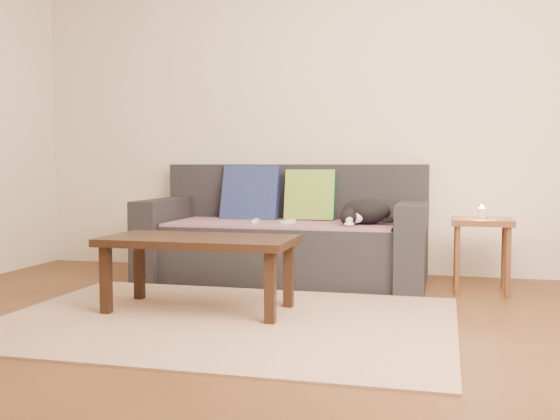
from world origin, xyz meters
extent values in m
plane|color=brown|center=(0.00, 0.00, 0.00)|extent=(4.50, 4.50, 0.00)
cube|color=beige|center=(0.00, 2.00, 1.30)|extent=(4.50, 0.04, 2.60)
cube|color=#232328|center=(0.00, 1.50, 0.21)|extent=(1.70, 0.78, 0.42)
cube|color=#232328|center=(0.00, 1.90, 0.65)|extent=(2.10, 0.18, 0.45)
cube|color=#232328|center=(-0.95, 1.50, 0.30)|extent=(0.20, 0.90, 0.60)
cube|color=#232328|center=(0.95, 1.50, 0.30)|extent=(0.20, 0.90, 0.60)
cube|color=#47294D|center=(0.00, 1.48, 0.43)|extent=(1.66, 0.74, 0.02)
cube|color=#101547|center=(-0.33, 1.74, 0.63)|extent=(0.45, 0.24, 0.47)
cube|color=#0B4834|center=(0.16, 1.74, 0.63)|extent=(0.39, 0.17, 0.40)
ellipsoid|color=black|center=(0.62, 1.46, 0.53)|extent=(0.42, 0.37, 0.18)
sphere|color=black|center=(0.52, 1.31, 0.50)|extent=(0.16, 0.16, 0.12)
sphere|color=white|center=(0.53, 1.26, 0.48)|extent=(0.07, 0.07, 0.05)
ellipsoid|color=black|center=(0.78, 1.43, 0.47)|extent=(0.15, 0.09, 0.04)
cube|color=white|center=(-0.17, 1.33, 0.46)|extent=(0.06, 0.15, 0.03)
cube|color=white|center=(0.07, 1.35, 0.46)|extent=(0.08, 0.15, 0.03)
cube|color=brown|center=(1.42, 1.39, 0.48)|extent=(0.40, 0.40, 0.04)
cylinder|color=brown|center=(1.26, 1.23, 0.23)|extent=(0.04, 0.04, 0.46)
cylinder|color=brown|center=(1.58, 1.23, 0.23)|extent=(0.04, 0.04, 0.46)
cylinder|color=brown|center=(1.26, 1.55, 0.23)|extent=(0.04, 0.04, 0.46)
cylinder|color=brown|center=(1.58, 1.55, 0.23)|extent=(0.04, 0.04, 0.46)
cylinder|color=beige|center=(1.42, 1.39, 0.54)|extent=(0.06, 0.06, 0.07)
sphere|color=#FFBF59|center=(1.42, 1.39, 0.58)|extent=(0.02, 0.02, 0.02)
cube|color=tan|center=(0.00, 0.15, 0.01)|extent=(2.50, 1.80, 0.01)
cube|color=black|center=(-0.22, 0.34, 0.42)|extent=(1.11, 0.56, 0.04)
cube|color=black|center=(-0.71, 0.13, 0.20)|extent=(0.06, 0.06, 0.40)
cube|color=black|center=(0.27, 0.13, 0.20)|extent=(0.06, 0.06, 0.40)
cube|color=black|center=(-0.71, 0.55, 0.20)|extent=(0.06, 0.06, 0.40)
cube|color=black|center=(0.27, 0.55, 0.20)|extent=(0.06, 0.06, 0.40)
camera|label=1|loc=(1.18, -3.23, 0.87)|focal=42.00mm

